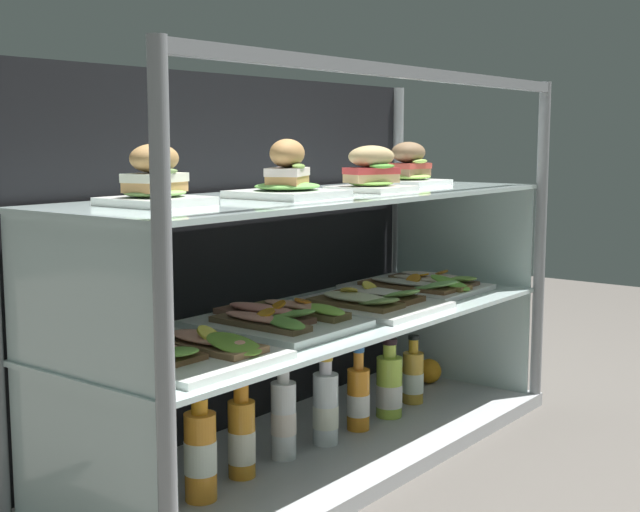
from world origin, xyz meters
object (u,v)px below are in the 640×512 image
(juice_bottle_front_left_end, at_px, (325,409))
(juice_bottle_front_second, at_px, (413,377))
(open_sandwich_tray_near_left_corner, at_px, (278,319))
(open_sandwich_tray_left_of_center, at_px, (183,351))
(open_sandwich_tray_center, at_px, (369,301))
(juice_bottle_back_left, at_px, (241,438))
(plated_roll_sandwich_far_left, at_px, (408,168))
(juice_bottle_back_center, at_px, (200,454))
(open_sandwich_tray_far_right, at_px, (422,284))
(plated_roll_sandwich_near_right_corner, at_px, (287,178))
(juice_bottle_back_right, at_px, (358,398))
(orange_fruit_beside_bottles, at_px, (429,371))
(orange_fruit_near_left_post, at_px, (406,379))
(juice_bottle_front_right_end, at_px, (389,387))
(juice_bottle_front_fourth, at_px, (284,419))
(plated_roll_sandwich_right_of_center, at_px, (372,173))
(plated_roll_sandwich_near_left_corner, at_px, (155,182))
(juice_bottle_near_post, at_px, (140,471))

(juice_bottle_front_left_end, relative_size, juice_bottle_front_second, 1.15)
(open_sandwich_tray_near_left_corner, bearing_deg, open_sandwich_tray_left_of_center, -173.05)
(open_sandwich_tray_center, bearing_deg, open_sandwich_tray_near_left_corner, 174.78)
(juice_bottle_back_left, bearing_deg, plated_roll_sandwich_far_left, 4.01)
(open_sandwich_tray_left_of_center, distance_m, juice_bottle_back_left, 0.32)
(plated_roll_sandwich_far_left, height_order, juice_bottle_back_center, plated_roll_sandwich_far_left)
(open_sandwich_tray_far_right, xyz_separation_m, juice_bottle_front_second, (-0.06, -0.01, -0.26))
(plated_roll_sandwich_near_right_corner, xyz_separation_m, open_sandwich_tray_center, (0.32, 0.00, -0.33))
(juice_bottle_back_right, xyz_separation_m, orange_fruit_beside_bottles, (0.49, 0.08, -0.04))
(open_sandwich_tray_far_right, bearing_deg, plated_roll_sandwich_near_right_corner, -177.00)
(juice_bottle_back_right, bearing_deg, plated_roll_sandwich_far_left, 12.24)
(plated_roll_sandwich_far_left, bearing_deg, orange_fruit_near_left_post, 31.03)
(orange_fruit_beside_bottles, bearing_deg, juice_bottle_front_right_end, -166.83)
(plated_roll_sandwich_far_left, height_order, open_sandwich_tray_left_of_center, plated_roll_sandwich_far_left)
(open_sandwich_tray_center, bearing_deg, juice_bottle_front_fourth, 174.87)
(juice_bottle_back_right, distance_m, orange_fruit_beside_bottles, 0.49)
(plated_roll_sandwich_far_left, distance_m, orange_fruit_near_left_post, 0.62)
(plated_roll_sandwich_right_of_center, xyz_separation_m, juice_bottle_back_right, (-0.02, 0.02, -0.58))
(juice_bottle_back_center, distance_m, orange_fruit_beside_bottles, 1.05)
(juice_bottle_front_fourth, relative_size, juice_bottle_back_right, 1.03)
(plated_roll_sandwich_near_left_corner, bearing_deg, open_sandwich_tray_left_of_center, -90.98)
(juice_bottle_front_left_end, xyz_separation_m, juice_bottle_front_right_end, (0.28, -0.01, -0.01))
(plated_roll_sandwich_near_left_corner, height_order, plated_roll_sandwich_far_left, same)
(orange_fruit_near_left_post, bearing_deg, open_sandwich_tray_center, -164.00)
(plated_roll_sandwich_right_of_center, height_order, juice_bottle_back_center, plated_roll_sandwich_right_of_center)
(plated_roll_sandwich_right_of_center, height_order, open_sandwich_tray_far_right, plated_roll_sandwich_right_of_center)
(plated_roll_sandwich_near_right_corner, height_order, orange_fruit_near_left_post, plated_roll_sandwich_near_right_corner)
(plated_roll_sandwich_right_of_center, bearing_deg, juice_bottle_back_left, 173.98)
(plated_roll_sandwich_right_of_center, distance_m, juice_bottle_back_center, 0.81)
(juice_bottle_near_post, height_order, juice_bottle_front_right_end, juice_bottle_near_post)
(plated_roll_sandwich_right_of_center, xyz_separation_m, juice_bottle_front_fourth, (-0.29, 0.04, -0.57))
(juice_bottle_front_fourth, xyz_separation_m, juice_bottle_front_left_end, (0.14, -0.02, -0.01))
(juice_bottle_front_fourth, relative_size, orange_fruit_beside_bottles, 3.00)
(juice_bottle_near_post, xyz_separation_m, juice_bottle_back_left, (0.28, -0.01, -0.01))
(plated_roll_sandwich_near_left_corner, height_order, juice_bottle_near_post, plated_roll_sandwich_near_left_corner)
(plated_roll_sandwich_near_left_corner, distance_m, open_sandwich_tray_near_left_corner, 0.47)
(open_sandwich_tray_far_right, relative_size, juice_bottle_front_second, 1.86)
(open_sandwich_tray_near_left_corner, relative_size, juice_bottle_front_fourth, 1.59)
(plated_roll_sandwich_near_right_corner, relative_size, juice_bottle_front_fourth, 0.93)
(juice_bottle_back_center, bearing_deg, juice_bottle_front_left_end, 0.19)
(plated_roll_sandwich_far_left, xyz_separation_m, juice_bottle_back_right, (-0.34, -0.07, -0.58))
(open_sandwich_tray_center, height_order, open_sandwich_tray_far_right, open_sandwich_tray_center)
(plated_roll_sandwich_near_left_corner, relative_size, juice_bottle_back_right, 0.81)
(plated_roll_sandwich_right_of_center, height_order, juice_bottle_front_right_end, plated_roll_sandwich_right_of_center)
(plated_roll_sandwich_right_of_center, height_order, open_sandwich_tray_center, plated_roll_sandwich_right_of_center)
(open_sandwich_tray_center, relative_size, juice_bottle_front_second, 1.84)
(open_sandwich_tray_far_right, bearing_deg, juice_bottle_back_right, -176.42)
(juice_bottle_back_right, height_order, orange_fruit_near_left_post, juice_bottle_back_right)
(orange_fruit_beside_bottles, bearing_deg, juice_bottle_front_left_end, -173.13)
(juice_bottle_back_right, relative_size, juice_bottle_front_second, 1.12)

